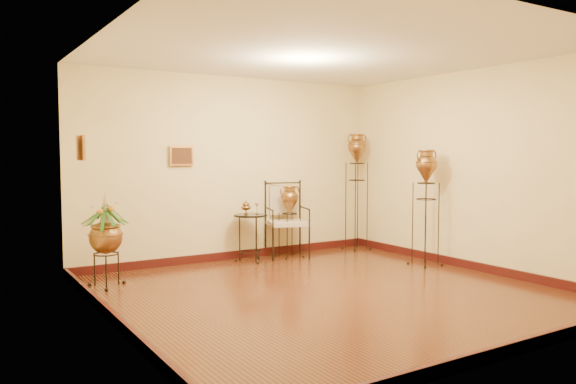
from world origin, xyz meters
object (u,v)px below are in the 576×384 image
amphora_mid (426,206)px  armchair (287,220)px  side_table (251,237)px  planter_urn (106,233)px  amphora_tall (357,190)px

amphora_mid → armchair: size_ratio=1.45×
amphora_mid → side_table: 2.63m
planter_urn → side_table: 2.34m
amphora_tall → side_table: bearing=180.0°
planter_urn → side_table: (2.26, 0.49, -0.29)m
amphora_mid → planter_urn: amphora_mid is taller
planter_urn → armchair: bearing=9.6°
armchair → side_table: bearing=-162.8°
amphora_mid → planter_urn: (-4.30, 1.10, -0.20)m
planter_urn → amphora_tall: bearing=6.5°
planter_urn → side_table: bearing=12.3°
amphora_tall → planter_urn: 4.34m
armchair → planter_urn: bearing=-153.1°
amphora_tall → side_table: size_ratio=2.19×
amphora_tall → amphora_mid: amphora_tall is taller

